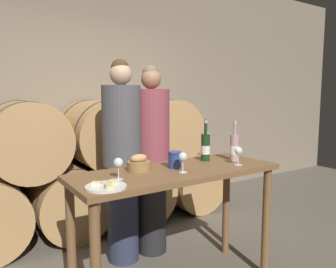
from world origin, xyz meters
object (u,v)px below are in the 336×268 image
(person_right, at_px, (152,159))
(bread_basket, at_px, (139,164))
(wine_bottle_rose, at_px, (234,147))
(wine_glass_left, at_px, (183,158))
(wine_bottle_white, at_px, (206,145))
(cheese_plate, at_px, (106,186))
(tasting_table, at_px, (177,190))
(wine_glass_far_left, at_px, (118,164))
(blue_crock, at_px, (175,159))
(wine_bottle_red, at_px, (205,147))
(wine_glass_center, at_px, (238,152))
(person_left, at_px, (122,160))

(person_right, xyz_separation_m, bread_basket, (-0.42, -0.53, 0.09))
(person_right, relative_size, wine_bottle_rose, 5.33)
(wine_bottle_rose, xyz_separation_m, wine_glass_left, (-0.60, -0.10, -0.01))
(wine_bottle_white, xyz_separation_m, cheese_plate, (-1.09, -0.40, -0.10))
(person_right, relative_size, wine_glass_left, 12.20)
(tasting_table, distance_m, wine_glass_far_left, 0.55)
(blue_crock, height_order, cheese_plate, blue_crock)
(tasting_table, height_order, wine_bottle_red, wine_bottle_red)
(tasting_table, height_order, wine_glass_center, wine_glass_center)
(tasting_table, xyz_separation_m, bread_basket, (-0.25, 0.11, 0.20))
(wine_bottle_rose, xyz_separation_m, cheese_plate, (-1.21, -0.17, -0.10))
(person_left, height_order, blue_crock, person_left)
(person_left, xyz_separation_m, person_right, (0.30, -0.00, -0.02))
(person_right, distance_m, wine_glass_left, 0.78)
(wine_bottle_red, distance_m, wine_glass_far_left, 0.88)
(blue_crock, distance_m, wine_glass_center, 0.51)
(wine_bottle_rose, bearing_deg, wine_glass_center, -124.22)
(wine_bottle_white, xyz_separation_m, wine_glass_far_left, (-0.95, -0.26, -0.01))
(person_left, xyz_separation_m, wine_bottle_white, (0.60, -0.42, 0.14))
(wine_bottle_rose, distance_m, wine_glass_center, 0.17)
(bread_basket, bearing_deg, wine_bottle_rose, -7.78)
(person_right, xyz_separation_m, wine_glass_left, (-0.18, -0.75, 0.15))
(person_left, relative_size, wine_bottle_red, 5.32)
(tasting_table, relative_size, wine_glass_left, 10.94)
(person_right, xyz_separation_m, wine_bottle_white, (0.30, -0.42, 0.16))
(bread_basket, xyz_separation_m, wine_glass_center, (0.74, -0.26, 0.06))
(tasting_table, xyz_separation_m, wine_bottle_white, (0.46, 0.23, 0.27))
(tasting_table, distance_m, person_left, 0.67)
(wine_bottle_red, relative_size, wine_bottle_white, 1.01)
(wine_bottle_white, xyz_separation_m, blue_crock, (-0.45, -0.19, -0.04))
(person_left, distance_m, person_right, 0.30)
(wine_bottle_red, xyz_separation_m, wine_bottle_white, (0.09, 0.10, -0.00))
(person_left, xyz_separation_m, wine_glass_left, (0.12, -0.75, 0.13))
(tasting_table, height_order, bread_basket, bread_basket)
(wine_bottle_rose, bearing_deg, wine_glass_far_left, -178.04)
(wine_glass_far_left, distance_m, wine_glass_center, 0.97)
(person_left, relative_size, blue_crock, 14.22)
(person_left, distance_m, cheese_plate, 0.95)
(tasting_table, relative_size, person_right, 0.90)
(blue_crock, relative_size, wine_glass_left, 0.88)
(person_left, relative_size, wine_bottle_white, 5.38)
(person_left, distance_m, bread_basket, 0.55)
(bread_basket, relative_size, wine_glass_left, 1.18)
(tasting_table, bearing_deg, person_left, 102.11)
(person_right, height_order, cheese_plate, person_right)
(tasting_table, bearing_deg, cheese_plate, -164.85)
(person_right, height_order, wine_glass_far_left, person_right)
(blue_crock, height_order, wine_glass_far_left, wine_glass_far_left)
(wine_bottle_red, bearing_deg, blue_crock, -166.82)
(wine_bottle_white, height_order, bread_basket, wine_bottle_white)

